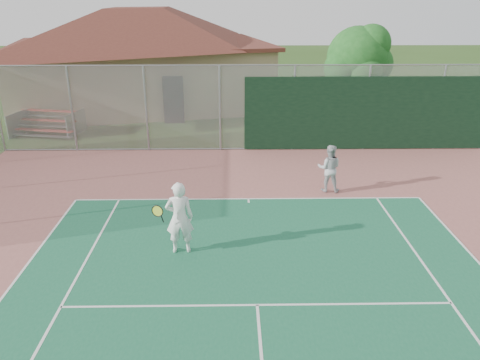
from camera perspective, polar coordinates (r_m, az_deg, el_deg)
name	(u,v)px	position (r m, az deg, el deg)	size (l,w,h in m)	color
back_fence	(296,111)	(19.42, 6.85, 8.38)	(20.08, 0.11, 3.53)	gray
clubhouse	(141,47)	(28.31, -11.94, 15.54)	(16.68, 12.92, 6.43)	tan
bleachers	(47,123)	(23.55, -22.46, 6.45)	(3.06, 2.11, 1.05)	#AC3427
tree	(359,60)	(23.82, 14.31, 14.04)	(3.47, 3.28, 4.83)	#332212
player_white_front	(179,218)	(11.68, -7.41, -4.66)	(1.00, 0.63, 1.88)	white
player_grey_back	(329,169)	(15.54, 10.81, 1.35)	(0.87, 0.74, 1.58)	#B2B5B7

